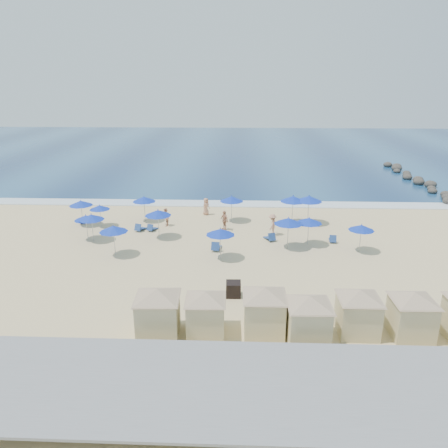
# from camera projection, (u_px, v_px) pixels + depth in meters

# --- Properties ---
(ground) EXTENTS (160.00, 160.00, 0.00)m
(ground) POSITION_uv_depth(u_px,v_px,m) (220.00, 261.00, 31.64)
(ground) COLOR beige
(ground) RESTS_ON ground
(ocean) EXTENTS (160.00, 80.00, 0.06)m
(ocean) POSITION_uv_depth(u_px,v_px,m) (234.00, 149.00, 83.85)
(ocean) COLOR navy
(ocean) RESTS_ON ground
(surf_line) EXTENTS (160.00, 2.50, 0.08)m
(surf_line) POSITION_uv_depth(u_px,v_px,m) (227.00, 204.00, 46.35)
(surf_line) COLOR white
(surf_line) RESTS_ON ground
(seawall) EXTENTS (160.00, 6.10, 1.22)m
(seawall) POSITION_uv_depth(u_px,v_px,m) (204.00, 371.00, 18.63)
(seawall) COLOR gray
(seawall) RESTS_ON ground
(rock_jetty) EXTENTS (2.56, 26.66, 0.96)m
(rock_jetty) POSITION_uv_depth(u_px,v_px,m) (423.00, 183.00, 54.23)
(rock_jetty) COLOR #2F2B27
(rock_jetty) RESTS_ON ground
(trash_bin) EXTENTS (0.91, 0.91, 0.89)m
(trash_bin) POSITION_uv_depth(u_px,v_px,m) (233.00, 289.00, 26.41)
(trash_bin) COLOR black
(trash_bin) RESTS_ON ground
(cabana_0) EXTENTS (4.52, 4.52, 2.84)m
(cabana_0) POSITION_uv_depth(u_px,v_px,m) (158.00, 306.00, 22.04)
(cabana_0) COLOR beige
(cabana_0) RESTS_ON ground
(cabana_1) EXTENTS (4.14, 4.14, 2.60)m
(cabana_1) POSITION_uv_depth(u_px,v_px,m) (206.00, 307.00, 22.20)
(cabana_1) COLOR beige
(cabana_1) RESTS_ON ground
(cabana_2) EXTENTS (4.45, 4.45, 2.79)m
(cabana_2) POSITION_uv_depth(u_px,v_px,m) (264.00, 304.00, 22.27)
(cabana_2) COLOR beige
(cabana_2) RESTS_ON ground
(cabana_3) EXTENTS (4.38, 4.38, 2.75)m
(cabana_3) POSITION_uv_depth(u_px,v_px,m) (309.00, 313.00, 21.47)
(cabana_3) COLOR beige
(cabana_3) RESTS_ON ground
(cabana_4) EXTENTS (4.32, 4.32, 2.71)m
(cabana_4) POSITION_uv_depth(u_px,v_px,m) (359.00, 306.00, 22.17)
(cabana_4) COLOR beige
(cabana_4) RESTS_ON ground
(cabana_5) EXTENTS (4.31, 4.31, 2.71)m
(cabana_5) POSITION_uv_depth(u_px,v_px,m) (413.00, 308.00, 21.94)
(cabana_5) COLOR beige
(cabana_5) RESTS_ON ground
(umbrella_0) EXTENTS (2.10, 2.10, 2.39)m
(umbrella_0) POSITION_uv_depth(u_px,v_px,m) (81.00, 203.00, 38.95)
(umbrella_0) COLOR #A5A8AD
(umbrella_0) RESTS_ON ground
(umbrella_1) EXTENTS (2.06, 2.06, 2.34)m
(umbrella_1) POSITION_uv_depth(u_px,v_px,m) (91.00, 217.00, 35.08)
(umbrella_1) COLOR #A5A8AD
(umbrella_1) RESTS_ON ground
(umbrella_2) EXTENTS (1.80, 1.80, 2.05)m
(umbrella_2) POSITION_uv_depth(u_px,v_px,m) (100.00, 207.00, 38.69)
(umbrella_2) COLOR #A5A8AD
(umbrella_2) RESTS_ON ground
(umbrella_3) EXTENTS (2.12, 2.12, 2.41)m
(umbrella_3) POSITION_uv_depth(u_px,v_px,m) (113.00, 229.00, 32.10)
(umbrella_3) COLOR #A5A8AD
(umbrella_3) RESTS_ON ground
(umbrella_4) EXTENTS (2.13, 2.13, 2.43)m
(umbrella_4) POSITION_uv_depth(u_px,v_px,m) (144.00, 199.00, 40.12)
(umbrella_4) COLOR #A5A8AD
(umbrella_4) RESTS_ON ground
(umbrella_5) EXTENTS (2.20, 2.20, 2.50)m
(umbrella_5) POSITION_uv_depth(u_px,v_px,m) (158.00, 213.00, 35.74)
(umbrella_5) COLOR #A5A8AD
(umbrella_5) RESTS_ON ground
(umbrella_6) EXTENTS (2.11, 2.11, 2.40)m
(umbrella_6) POSITION_uv_depth(u_px,v_px,m) (220.00, 232.00, 31.47)
(umbrella_6) COLOR #A5A8AD
(umbrella_6) RESTS_ON ground
(umbrella_7) EXTENTS (2.18, 2.18, 2.48)m
(umbrella_7) POSITION_uv_depth(u_px,v_px,m) (232.00, 199.00, 40.06)
(umbrella_7) COLOR #A5A8AD
(umbrella_7) RESTS_ON ground
(umbrella_8) EXTENTS (2.24, 2.24, 2.55)m
(umbrella_8) POSITION_uv_depth(u_px,v_px,m) (289.00, 221.00, 33.50)
(umbrella_8) COLOR #A5A8AD
(umbrella_8) RESTS_ON ground
(umbrella_9) EXTENTS (2.39, 2.39, 2.72)m
(umbrella_9) POSITION_uv_depth(u_px,v_px,m) (309.00, 199.00, 39.30)
(umbrella_9) COLOR #A5A8AD
(umbrella_9) RESTS_ON ground
(umbrella_10) EXTENTS (2.06, 2.06, 2.35)m
(umbrella_10) POSITION_uv_depth(u_px,v_px,m) (309.00, 221.00, 34.19)
(umbrella_10) COLOR #A5A8AD
(umbrella_10) RESTS_ON ground
(umbrella_11) EXTENTS (1.96, 1.96, 2.23)m
(umbrella_11) POSITION_uv_depth(u_px,v_px,m) (361.00, 228.00, 32.86)
(umbrella_11) COLOR #A5A8AD
(umbrella_11) RESTS_ON ground
(umbrella_12) EXTENTS (1.90, 1.90, 2.16)m
(umbrella_12) POSITION_uv_depth(u_px,v_px,m) (86.00, 218.00, 35.43)
(umbrella_12) COLOR #A5A8AD
(umbrella_12) RESTS_ON ground
(umbrella_13) EXTENTS (2.32, 2.32, 2.64)m
(umbrella_13) POSITION_uv_depth(u_px,v_px,m) (293.00, 199.00, 39.49)
(umbrella_13) COLOR #A5A8AD
(umbrella_13) RESTS_ON ground
(beach_chair_0) EXTENTS (0.62, 1.17, 0.61)m
(beach_chair_0) POSITION_uv_depth(u_px,v_px,m) (83.00, 221.00, 40.05)
(beach_chair_0) COLOR navy
(beach_chair_0) RESTS_ON ground
(beach_chair_1) EXTENTS (1.00, 1.42, 0.72)m
(beach_chair_1) POSITION_uv_depth(u_px,v_px,m) (140.00, 228.00, 38.03)
(beach_chair_1) COLOR navy
(beach_chair_1) RESTS_ON ground
(beach_chair_2) EXTENTS (0.94, 1.33, 0.67)m
(beach_chair_2) POSITION_uv_depth(u_px,v_px,m) (152.00, 228.00, 38.06)
(beach_chair_2) COLOR navy
(beach_chair_2) RESTS_ON ground
(beach_chair_3) EXTENTS (0.78, 1.47, 0.77)m
(beach_chair_3) POSITION_uv_depth(u_px,v_px,m) (216.00, 247.00, 33.67)
(beach_chair_3) COLOR navy
(beach_chair_3) RESTS_ON ground
(beach_chair_4) EXTENTS (1.02, 1.47, 0.74)m
(beach_chair_4) POSITION_uv_depth(u_px,v_px,m) (270.00, 237.00, 35.72)
(beach_chair_4) COLOR navy
(beach_chair_4) RESTS_ON ground
(beach_chair_5) EXTENTS (0.72, 1.30, 0.68)m
(beach_chair_5) POSITION_uv_depth(u_px,v_px,m) (333.00, 239.00, 35.38)
(beach_chair_5) COLOR navy
(beach_chair_5) RESTS_ON ground
(beachgoer_0) EXTENTS (0.67, 0.83, 1.61)m
(beachgoer_0) POSITION_uv_depth(u_px,v_px,m) (166.00, 217.00, 39.16)
(beachgoer_0) COLOR tan
(beachgoer_0) RESTS_ON ground
(beachgoer_1) EXTENTS (0.95, 1.07, 1.74)m
(beachgoer_1) POSITION_uv_depth(u_px,v_px,m) (224.00, 220.00, 38.13)
(beachgoer_1) COLOR tan
(beachgoer_1) RESTS_ON ground
(beachgoer_2) EXTENTS (1.03, 1.34, 1.83)m
(beachgoer_2) POSITION_uv_depth(u_px,v_px,m) (272.00, 225.00, 36.79)
(beachgoer_2) COLOR tan
(beachgoer_2) RESTS_ON ground
(beachgoer_3) EXTENTS (0.93, 0.97, 1.67)m
(beachgoer_3) POSITION_uv_depth(u_px,v_px,m) (206.00, 206.00, 42.45)
(beachgoer_3) COLOR tan
(beachgoer_3) RESTS_ON ground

